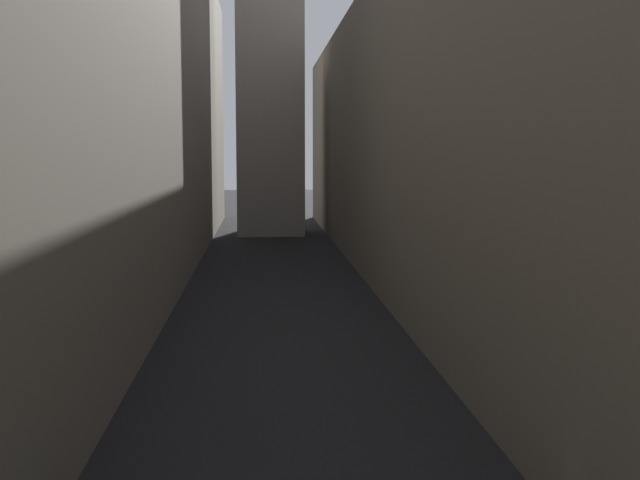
{
  "coord_description": "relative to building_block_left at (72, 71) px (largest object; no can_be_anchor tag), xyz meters",
  "views": [
    {
      "loc": [
        -0.93,
        3.94,
        7.99
      ],
      "look_at": [
        0.0,
        16.68,
        6.6
      ],
      "focal_mm": 45.08,
      "sensor_mm": 36.0,
      "label": 1
    }
  ],
  "objects": [
    {
      "name": "building_block_right",
      "position": [
        22.24,
        0.0,
        -3.31
      ],
      "size": [
        10.8,
        108.0,
        18.4
      ],
      "primitive_type": "cube",
      "color": "#756B5B",
      "rests_on": "ground"
    },
    {
      "name": "building_block_left",
      "position": [
        0.0,
        0.0,
        0.0
      ],
      "size": [
        11.67,
        108.0,
        25.01
      ],
      "primitive_type": "cube",
      "color": "gray",
      "rests_on": "ground"
    },
    {
      "name": "ground_plane",
      "position": [
        11.33,
        -2.0,
        -12.51
      ],
      "size": [
        264.0,
        264.0,
        0.0
      ],
      "primitive_type": "plane",
      "color": "black"
    }
  ]
}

